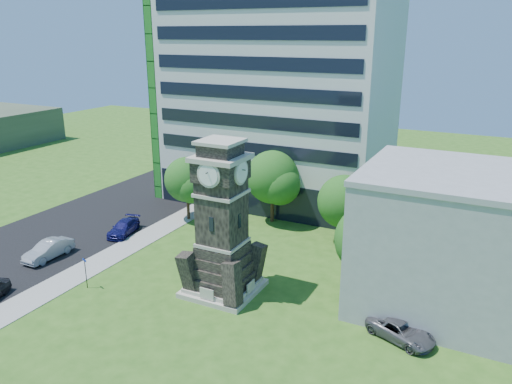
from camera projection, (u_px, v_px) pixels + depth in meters
The scene contains 15 objects.
ground at pixel (178, 293), 39.36m from camera, with size 160.00×160.00×0.00m, color #2D5819.
sidewalk at pixel (127, 247), 47.70m from camera, with size 3.00×70.00×0.06m, color gray.
street at pixel (63, 232), 51.37m from camera, with size 14.00×80.00×0.02m, color black.
clock_tower at pixel (222, 229), 38.15m from camera, with size 5.40×5.40×12.22m.
office_tall at pixel (279, 81), 58.35m from camera, with size 26.20×15.11×28.60m.
office_low at pixel (467, 242), 35.94m from camera, with size 15.20×12.20×10.40m.
car_street_mid at pixel (48, 250), 45.29m from camera, with size 1.68×4.81×1.59m, color #96989D.
car_street_north at pixel (124, 228), 50.78m from camera, with size 1.89×4.66×1.35m, color #12114E.
car_east_lot at pixel (401, 331), 33.24m from camera, with size 2.15×4.67×1.30m, color #535258.
park_bench at pixel (218, 284), 39.70m from camera, with size 1.90×0.51×0.98m.
street_sign at pixel (85, 270), 39.67m from camera, with size 0.63×0.06×2.60m.
tree_nw at pixel (188, 181), 53.63m from camera, with size 5.36×4.87×7.01m.
tree_nc at pixel (273, 179), 52.90m from camera, with size 6.25×5.68×7.85m.
tree_ne at pixel (345, 203), 47.47m from camera, with size 5.65×5.13×6.86m.
tree_east at pixel (371, 243), 37.55m from camera, with size 5.90×5.36×7.41m.
Camera 1 is at (21.39, -28.45, 19.59)m, focal length 35.00 mm.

